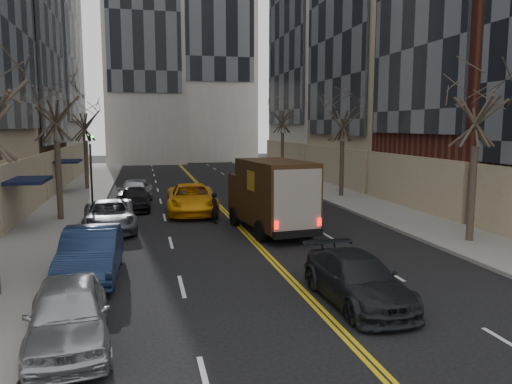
# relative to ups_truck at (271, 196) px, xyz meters

# --- Properties ---
(sidewalk_left) EXTENTS (4.00, 66.00, 0.15)m
(sidewalk_left) POSITION_rel_ups_truck_xyz_m (-10.20, 11.92, -1.63)
(sidewalk_left) COLOR slate
(sidewalk_left) RESTS_ON ground
(sidewalk_right) EXTENTS (4.00, 66.00, 0.15)m
(sidewalk_right) POSITION_rel_ups_truck_xyz_m (7.80, 11.92, -1.63)
(sidewalk_right) COLOR slate
(sidewalk_right) RESTS_ON ground
(streetwall_right) EXTENTS (12.26, 49.00, 34.00)m
(streetwall_right) POSITION_rel_ups_truck_xyz_m (15.18, 17.12, 13.39)
(streetwall_right) COLOR #4C301E
(streetwall_right) RESTS_ON ground
(tree_lf_mid) EXTENTS (3.20, 3.20, 8.91)m
(tree_lf_mid) POSITION_rel_ups_truck_xyz_m (-10.00, 4.92, 4.89)
(tree_lf_mid) COLOR #382D23
(tree_lf_mid) RESTS_ON sidewalk_left
(tree_lf_far) EXTENTS (3.20, 3.20, 8.12)m
(tree_lf_far) POSITION_rel_ups_truck_xyz_m (-10.00, 17.92, 4.32)
(tree_lf_far) COLOR #382D23
(tree_lf_far) RESTS_ON sidewalk_left
(tree_rt_near) EXTENTS (3.20, 3.20, 8.71)m
(tree_rt_near) POSITION_rel_ups_truck_xyz_m (7.60, -4.08, 4.75)
(tree_rt_near) COLOR #382D23
(tree_rt_near) RESTS_ON sidewalk_right
(tree_rt_mid) EXTENTS (3.20, 3.20, 8.32)m
(tree_rt_mid) POSITION_rel_ups_truck_xyz_m (7.60, 9.92, 4.46)
(tree_rt_mid) COLOR #382D23
(tree_rt_mid) RESTS_ON sidewalk_right
(tree_rt_far) EXTENTS (3.20, 3.20, 9.11)m
(tree_rt_far) POSITION_rel_ups_truck_xyz_m (7.60, 24.92, 5.03)
(tree_rt_far) COLOR #382D23
(tree_rt_far) RESTS_ON sidewalk_right
(traffic_signal) EXTENTS (0.29, 0.26, 4.70)m
(traffic_signal) POSITION_rel_ups_truck_xyz_m (-8.59, 6.91, 1.11)
(traffic_signal) COLOR black
(traffic_signal) RESTS_ON sidewalk_left
(ups_truck) EXTENTS (3.12, 6.43, 3.39)m
(ups_truck) POSITION_rel_ups_truck_xyz_m (0.00, 0.00, 0.00)
(ups_truck) COLOR black
(ups_truck) RESTS_ON ground
(observer_sedan) EXTENTS (2.03, 4.73, 1.36)m
(observer_sedan) POSITION_rel_ups_truck_xyz_m (0.00, -9.62, -1.03)
(observer_sedan) COLOR black
(observer_sedan) RESTS_ON ground
(taxi) EXTENTS (3.01, 6.07, 1.65)m
(taxi) POSITION_rel_ups_truck_xyz_m (-3.13, 5.92, -0.88)
(taxi) COLOR orange
(taxi) RESTS_ON ground
(pedestrian) EXTENTS (0.56, 0.68, 1.59)m
(pedestrian) POSITION_rel_ups_truck_xyz_m (-2.26, 2.69, -0.91)
(pedestrian) COLOR black
(pedestrian) RESTS_ON ground
(parked_lf_a) EXTENTS (2.21, 4.56, 1.50)m
(parked_lf_a) POSITION_rel_ups_truck_xyz_m (-7.50, -10.77, -0.96)
(parked_lf_a) COLOR #A8ACB0
(parked_lf_a) RESTS_ON ground
(parked_lf_b) EXTENTS (1.86, 5.00, 1.63)m
(parked_lf_b) POSITION_rel_ups_truck_xyz_m (-7.50, -5.54, -0.89)
(parked_lf_b) COLOR #13213D
(parked_lf_b) RESTS_ON ground
(parked_lf_c) EXTENTS (2.76, 5.32, 1.43)m
(parked_lf_c) POSITION_rel_ups_truck_xyz_m (-7.38, 2.00, -0.99)
(parked_lf_c) COLOR #4B4D52
(parked_lf_c) RESTS_ON ground
(parked_lf_d) EXTENTS (1.83, 4.46, 1.29)m
(parked_lf_d) POSITION_rel_ups_truck_xyz_m (-6.30, 7.89, -1.06)
(parked_lf_d) COLOR black
(parked_lf_d) RESTS_ON ground
(parked_lf_e) EXTENTS (2.49, 4.93, 1.61)m
(parked_lf_e) POSITION_rel_ups_truck_xyz_m (-6.30, 10.29, -0.90)
(parked_lf_e) COLOR #A7AAAF
(parked_lf_e) RESTS_ON ground
(parked_rt_a) EXTENTS (1.71, 4.02, 1.29)m
(parked_rt_a) POSITION_rel_ups_truck_xyz_m (3.90, 7.82, -1.06)
(parked_rt_a) COLOR #44474B
(parked_rt_a) RESTS_ON ground
(parked_rt_b) EXTENTS (2.54, 5.23, 1.43)m
(parked_rt_b) POSITION_rel_ups_truck_xyz_m (5.10, 13.70, -0.99)
(parked_rt_b) COLOR #A7A9AF
(parked_rt_b) RESTS_ON ground
(parked_rt_c) EXTENTS (2.22, 5.18, 1.49)m
(parked_rt_c) POSITION_rel_ups_truck_xyz_m (5.10, 17.89, -0.96)
(parked_rt_c) COLOR black
(parked_rt_c) RESTS_ON ground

